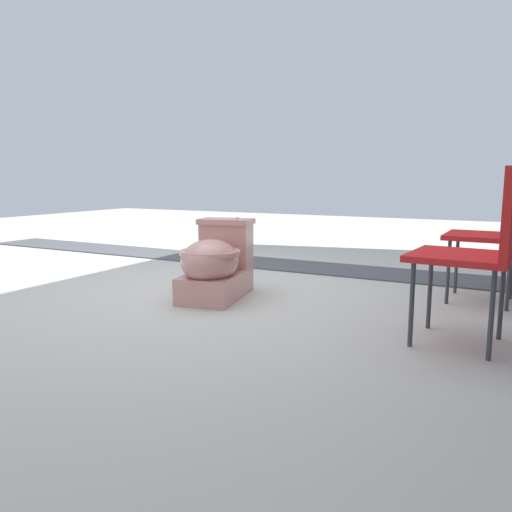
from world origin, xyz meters
TOP-DOWN VIEW (x-y plane):
  - ground_plane at (0.00, 0.00)m, footprint 14.00×14.00m
  - gravel_strip at (-1.17, 0.50)m, footprint 0.56×8.00m
  - toilet at (0.15, 0.26)m, footprint 0.69×0.49m
  - folding_chair_left at (-0.55, 1.91)m, footprint 0.46×0.46m
  - folding_chair_middle at (0.40, 1.87)m, footprint 0.48×0.48m

SIDE VIEW (x-z plane):
  - ground_plane at x=0.00m, z-range 0.00..0.00m
  - gravel_strip at x=-1.17m, z-range 0.00..0.01m
  - toilet at x=0.15m, z-range -0.04..0.48m
  - folding_chair_left at x=-0.55m, z-range 0.09..0.93m
  - folding_chair_middle at x=0.40m, z-range 0.09..0.93m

